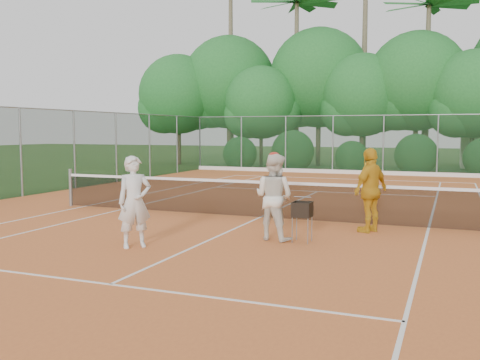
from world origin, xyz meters
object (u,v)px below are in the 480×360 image
player_white (135,202)px  player_yellow (371,190)px  ball_hopper (302,210)px  player_center_grp (274,197)px

player_white → player_yellow: 5.13m
ball_hopper → player_yellow: bearing=63.9°
player_white → ball_hopper: size_ratio=2.16×
player_white → player_center_grp: player_center_grp is taller
player_yellow → ball_hopper: size_ratio=2.28×
player_center_grp → ball_hopper: bearing=-2.9°
player_yellow → player_center_grp: bearing=-20.8°
player_center_grp → ball_hopper: player_center_grp is taller
player_center_grp → player_yellow: bearing=42.6°
player_white → player_yellow: player_yellow is taller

